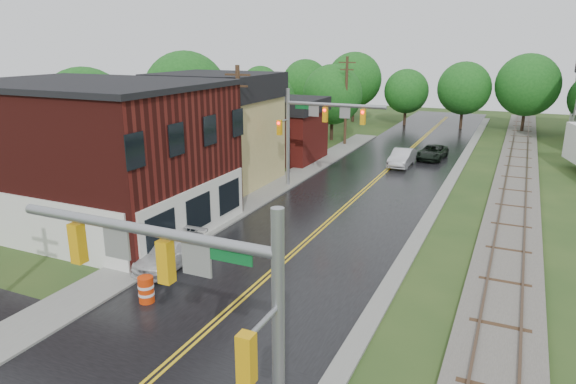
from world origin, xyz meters
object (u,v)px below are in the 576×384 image
Objects in this scene: tree_left_a at (86,115)px; tree_left_b at (187,96)px; tree_left_c at (267,102)px; sedan_silver at (402,158)px; construction_barrel at (146,290)px; utility_pole_c at (346,99)px; suv_dark at (432,152)px; brick_building at (94,154)px; tree_left_e at (333,96)px; traffic_signal_near at (194,289)px; pickup_white at (170,253)px; utility_pole_b at (239,133)px; traffic_signal_far at (315,121)px.

tree_left_b reaches higher than tree_left_a.
tree_left_c is 1.69× the size of sedan_silver.
sedan_silver is at bearing 81.57° from construction_barrel.
utility_pole_c reaches higher than suv_dark.
brick_building reaches higher than suv_dark.
tree_left_e is 13.84m from sedan_silver.
traffic_signal_near is at bearing -65.44° from tree_left_c.
tree_left_e is 38.30m from construction_barrel.
traffic_signal_near is at bearing -54.51° from tree_left_b.
suv_dark is 30.05m from pickup_white.
sedan_silver is (20.65, 14.95, -4.37)m from tree_left_a.
tree_left_a reaches higher than tree_left_c.
utility_pole_c is at bearing 47.61° from tree_left_b.
utility_pole_c is at bearing 137.97° from sedan_silver.
utility_pole_c is 2.03× the size of pickup_white.
utility_pole_b is 23.99m from tree_left_e.
traffic_signal_near is 45.59m from tree_left_e.
brick_building is 9.09m from pickup_white.
pickup_white is at bearing -86.46° from utility_pole_c.
traffic_signal_far reaches higher than construction_barrel.
utility_pole_b is 14.78m from construction_barrel.
traffic_signal_near is at bearing -84.18° from suv_dark.
tree_left_a is (-7.36, 6.90, 0.96)m from brick_building.
tree_left_a is at bearing 145.44° from pickup_white.
construction_barrel is (-6.92, 6.22, -4.40)m from traffic_signal_near.
tree_left_a is 1.91× the size of sedan_silver.
tree_left_e is at bearing 94.90° from utility_pole_b.
tree_left_a is 1.13× the size of tree_left_c.
tree_left_a is (-13.05, -0.10, 0.39)m from utility_pole_b.
sedan_silver reaches higher than construction_barrel.
suv_dark is (-0.75, 38.74, -4.32)m from traffic_signal_near.
utility_pole_b is (-10.27, 20.00, -0.25)m from traffic_signal_near.
suv_dark is at bearing 64.94° from sedan_silver.
utility_pole_b is at bearing -90.00° from utility_pole_c.
traffic_signal_near is 0.82× the size of utility_pole_c.
utility_pole_b is at bearing 103.69° from construction_barrel.
utility_pole_b is 1.94× the size of suv_dark.
utility_pole_b is 1.10× the size of tree_left_e.
traffic_signal_far is 0.82× the size of utility_pole_c.
traffic_signal_far is 0.90× the size of tree_left_e.
brick_building is 20.60m from traffic_signal_near.
tree_left_c is 7.82m from tree_left_e.
utility_pole_c is at bearing 95.36° from construction_barrel.
tree_left_b is (-11.05, 9.90, 1.00)m from utility_pole_b.
pickup_white is at bearing -94.96° from traffic_signal_far.
tree_left_b is at bearing -132.39° from utility_pole_c.
tree_left_e is at bearing 50.19° from tree_left_c.
utility_pole_b is 19.24m from tree_left_c.
tree_left_b reaches higher than brick_building.
construction_barrel is at bearing -36.89° from brick_building.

